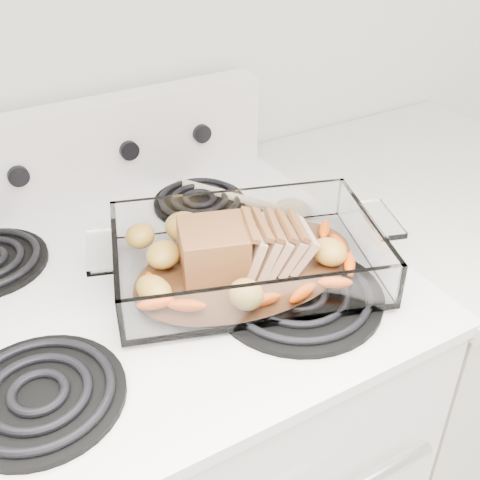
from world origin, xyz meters
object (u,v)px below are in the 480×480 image
counter_right (410,349)px  baking_dish (247,261)px  electric_range (159,464)px  pork_roast (235,251)px

counter_right → baking_dish: 0.72m
counter_right → electric_range: bearing=179.9°
electric_range → baking_dish: 0.51m
pork_roast → counter_right: bearing=25.2°
counter_right → baking_dish: (-0.51, -0.07, 0.50)m
counter_right → pork_roast: bearing=-172.0°
electric_range → counter_right: electric_range is taller
electric_range → counter_right: 0.67m
electric_range → baking_dish: (0.15, -0.08, 0.48)m
electric_range → counter_right: bearing=-0.1°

